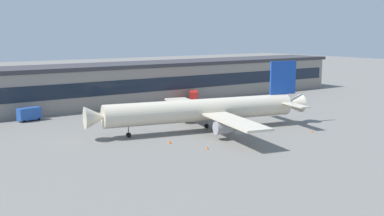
% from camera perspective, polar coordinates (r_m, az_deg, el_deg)
% --- Properties ---
extents(ground_plane, '(600.00, 600.00, 0.00)m').
position_cam_1_polar(ground_plane, '(110.14, 5.66, -2.95)').
color(ground_plane, slate).
extents(terminal_building, '(175.64, 19.25, 13.14)m').
position_cam_1_polar(terminal_building, '(155.59, -7.89, 3.07)').
color(terminal_building, gray).
rests_on(terminal_building, ground_plane).
extents(airliner, '(55.51, 47.80, 16.14)m').
position_cam_1_polar(airliner, '(110.26, 1.63, -0.23)').
color(airliner, beige).
rests_on(airliner, ground_plane).
extents(stair_truck, '(6.39, 3.70, 3.55)m').
position_cam_1_polar(stair_truck, '(129.99, -19.46, -0.66)').
color(stair_truck, '#2651A5').
rests_on(stair_truck, ground_plane).
extents(catering_truck, '(6.17, 7.43, 4.15)m').
position_cam_1_polar(catering_truck, '(152.15, 0.20, 1.38)').
color(catering_truck, red).
rests_on(catering_truck, ground_plane).
extents(traffic_cone_0, '(0.50, 0.50, 0.62)m').
position_cam_1_polar(traffic_cone_0, '(93.51, 1.91, -4.94)').
color(traffic_cone_0, '#F2590C').
rests_on(traffic_cone_0, ground_plane).
extents(traffic_cone_1, '(0.58, 0.58, 0.73)m').
position_cam_1_polar(traffic_cone_1, '(98.45, -2.75, -4.18)').
color(traffic_cone_1, '#F2590C').
rests_on(traffic_cone_1, ground_plane).
extents(traffic_cone_2, '(0.47, 0.47, 0.59)m').
position_cam_1_polar(traffic_cone_2, '(112.91, 14.51, -2.75)').
color(traffic_cone_2, '#F2590C').
rests_on(traffic_cone_2, ground_plane).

